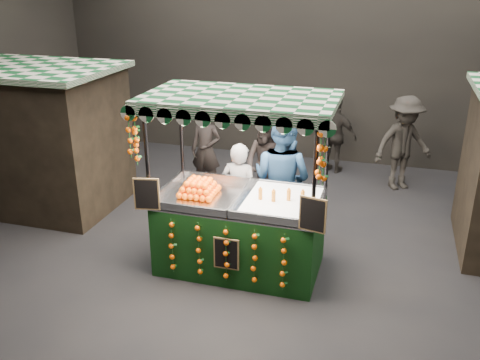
% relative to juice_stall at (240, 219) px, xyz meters
% --- Properties ---
extents(ground, '(12.00, 12.00, 0.00)m').
position_rel_juice_stall_xyz_m(ground, '(0.17, 0.24, -0.81)').
color(ground, black).
rests_on(ground, ground).
extents(market_hall, '(12.10, 10.10, 5.05)m').
position_rel_juice_stall_xyz_m(market_hall, '(0.17, 0.24, 2.57)').
color(market_hall, black).
rests_on(market_hall, ground).
extents(neighbour_stall_left, '(3.00, 2.20, 2.60)m').
position_rel_juice_stall_xyz_m(neighbour_stall_left, '(-4.23, 1.24, 0.50)').
color(neighbour_stall_left, black).
rests_on(neighbour_stall_left, ground).
extents(juice_stall, '(2.69, 1.58, 2.61)m').
position_rel_juice_stall_xyz_m(juice_stall, '(0.00, 0.00, 0.00)').
color(juice_stall, black).
rests_on(juice_stall, ground).
extents(vendor_grey, '(0.63, 0.44, 1.67)m').
position_rel_juice_stall_xyz_m(vendor_grey, '(-0.26, 0.84, 0.03)').
color(vendor_grey, slate).
rests_on(vendor_grey, ground).
extents(vendor_blue, '(1.24, 1.10, 2.12)m').
position_rel_juice_stall_xyz_m(vendor_blue, '(0.38, 1.06, 0.25)').
color(vendor_blue, navy).
rests_on(vendor_blue, ground).
extents(shopper_0, '(0.66, 0.47, 1.71)m').
position_rel_juice_stall_xyz_m(shopper_0, '(-1.50, 2.69, 0.04)').
color(shopper_0, black).
rests_on(shopper_0, ground).
extents(shopper_1, '(1.07, 0.99, 1.78)m').
position_rel_juice_stall_xyz_m(shopper_1, '(-0.12, 2.04, 0.08)').
color(shopper_1, '#2E2625').
rests_on(shopper_1, ground).
extents(shopper_2, '(1.05, 0.67, 1.66)m').
position_rel_juice_stall_xyz_m(shopper_2, '(0.82, 4.48, 0.02)').
color(shopper_2, '#282420').
rests_on(shopper_2, ground).
extents(shopper_3, '(1.42, 1.25, 1.91)m').
position_rel_juice_stall_xyz_m(shopper_3, '(2.23, 3.91, 0.14)').
color(shopper_3, '#2E2A25').
rests_on(shopper_3, ground).
extents(shopper_4, '(1.06, 0.90, 1.85)m').
position_rel_juice_stall_xyz_m(shopper_4, '(-4.33, 3.71, 0.11)').
color(shopper_4, black).
rests_on(shopper_4, ground).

